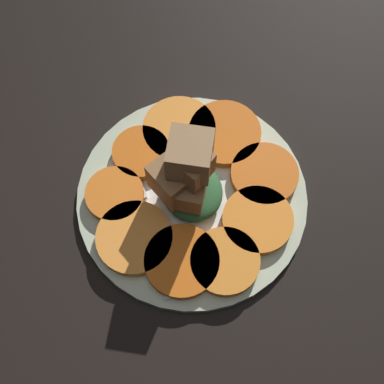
% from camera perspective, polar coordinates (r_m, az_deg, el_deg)
% --- Properties ---
extents(table_slab, '(1.20, 1.20, 0.02)m').
position_cam_1_polar(table_slab, '(0.68, 0.00, -1.02)').
color(table_slab, black).
rests_on(table_slab, ground).
extents(plate, '(0.29, 0.29, 0.01)m').
position_cam_1_polar(plate, '(0.67, 0.00, -0.53)').
color(plate, beige).
rests_on(plate, table_slab).
extents(carrot_slice_0, '(0.09, 0.09, 0.01)m').
position_cam_1_polar(carrot_slice_0, '(0.70, -1.37, 6.66)').
color(carrot_slice_0, orange).
rests_on(carrot_slice_0, plate).
extents(carrot_slice_1, '(0.07, 0.07, 0.01)m').
position_cam_1_polar(carrot_slice_1, '(0.68, -5.44, 4.19)').
color(carrot_slice_1, orange).
rests_on(carrot_slice_1, plate).
extents(carrot_slice_2, '(0.07, 0.07, 0.01)m').
position_cam_1_polar(carrot_slice_2, '(0.66, -8.24, -0.28)').
color(carrot_slice_2, orange).
rests_on(carrot_slice_2, plate).
extents(carrot_slice_3, '(0.09, 0.09, 0.01)m').
position_cam_1_polar(carrot_slice_3, '(0.64, -6.16, -4.90)').
color(carrot_slice_3, orange).
rests_on(carrot_slice_3, plate).
extents(carrot_slice_4, '(0.09, 0.09, 0.01)m').
position_cam_1_polar(carrot_slice_4, '(0.63, -1.09, -7.39)').
color(carrot_slice_4, orange).
rests_on(carrot_slice_4, plate).
extents(carrot_slice_5, '(0.08, 0.08, 0.01)m').
position_cam_1_polar(carrot_slice_5, '(0.63, 3.54, -7.40)').
color(carrot_slice_5, orange).
rests_on(carrot_slice_5, plate).
extents(carrot_slice_6, '(0.09, 0.09, 0.01)m').
position_cam_1_polar(carrot_slice_6, '(0.65, 7.01, -3.00)').
color(carrot_slice_6, orange).
rests_on(carrot_slice_6, plate).
extents(carrot_slice_7, '(0.09, 0.09, 0.01)m').
position_cam_1_polar(carrot_slice_7, '(0.67, 7.72, 1.86)').
color(carrot_slice_7, orange).
rests_on(carrot_slice_7, plate).
extents(carrot_slice_8, '(0.09, 0.09, 0.01)m').
position_cam_1_polar(carrot_slice_8, '(0.70, 3.50, 6.25)').
color(carrot_slice_8, orange).
rests_on(carrot_slice_8, plate).
extents(center_pile, '(0.09, 0.09, 0.12)m').
position_cam_1_polar(center_pile, '(0.62, -0.51, 1.70)').
color(center_pile, '#2D6033').
rests_on(center_pile, plate).
extents(fork, '(0.19, 0.02, 0.00)m').
position_cam_1_polar(fork, '(0.65, -5.09, -2.88)').
color(fork, silver).
rests_on(fork, plate).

